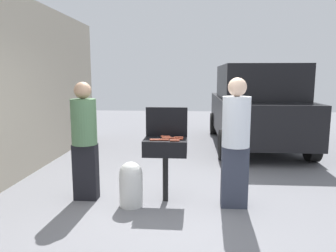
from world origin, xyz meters
name	(u,v)px	position (x,y,z in m)	size (l,w,h in m)	color
ground_plane	(169,208)	(0.00, 0.00, 0.00)	(24.00, 24.00, 0.00)	slate
house_wall_side	(9,88)	(-2.72, 1.00, 1.57)	(0.24, 8.00, 3.13)	#B2A893
bbq_grill	(165,149)	(-0.07, 0.26, 0.76)	(0.60, 0.44, 0.90)	black
grill_lid_open	(167,122)	(-0.07, 0.48, 1.11)	(0.60, 0.05, 0.42)	black
hot_dog_0	(167,138)	(-0.06, 0.29, 0.91)	(0.03, 0.03, 0.13)	#C6593D
hot_dog_1	(178,139)	(0.11, 0.22, 0.91)	(0.03, 0.03, 0.13)	#AD4228
hot_dog_2	(165,137)	(-0.08, 0.37, 0.91)	(0.03, 0.03, 0.13)	#B74C33
hot_dog_3	(179,137)	(0.11, 0.32, 0.91)	(0.03, 0.03, 0.13)	#B74C33
hot_dog_4	(175,140)	(0.07, 0.10, 0.91)	(0.03, 0.03, 0.13)	#B74C33
hot_dog_5	(164,140)	(-0.08, 0.14, 0.91)	(0.03, 0.03, 0.13)	#AD4228
hot_dog_6	(170,138)	(0.00, 0.25, 0.91)	(0.03, 0.03, 0.13)	#B74C33
hot_dog_7	(155,140)	(-0.21, 0.13, 0.91)	(0.03, 0.03, 0.13)	#C6593D
propane_tank	(131,183)	(-0.52, 0.04, 0.32)	(0.32, 0.32, 0.62)	silver
person_left	(84,137)	(-1.21, 0.24, 0.91)	(0.35, 0.35, 1.68)	black
person_right	(236,138)	(0.87, 0.13, 0.95)	(0.37, 0.37, 1.74)	#333847
parked_minivan	(255,105)	(1.88, 4.08, 1.03)	(2.04, 4.41, 2.02)	black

